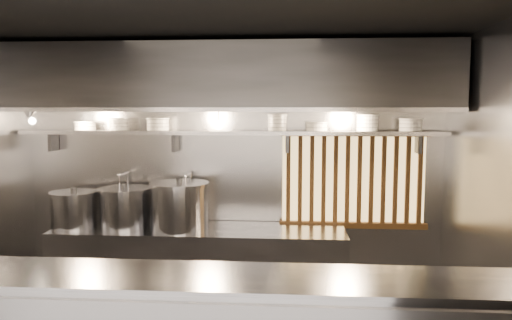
# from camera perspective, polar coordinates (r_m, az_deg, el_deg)

# --- Properties ---
(ceiling) EXTENTS (4.50, 4.50, 0.00)m
(ceiling) POSITION_cam_1_polar(r_m,az_deg,el_deg) (3.96, -5.60, 15.59)
(ceiling) COLOR black
(ceiling) RESTS_ON wall_back
(wall_back) EXTENTS (4.50, 0.00, 4.50)m
(wall_back) POSITION_cam_1_polar(r_m,az_deg,el_deg) (5.44, -2.75, -1.80)
(wall_back) COLOR gray
(wall_back) RESTS_ON floor
(wall_right) EXTENTS (0.00, 3.00, 3.00)m
(wall_right) POSITION_cam_1_polar(r_m,az_deg,el_deg) (4.23, 26.37, -4.69)
(wall_right) COLOR gray
(wall_right) RESTS_ON floor
(cooking_bench) EXTENTS (3.00, 0.70, 0.90)m
(cooking_bench) POSITION_cam_1_polar(r_m,az_deg,el_deg) (5.34, -6.46, -12.45)
(cooking_bench) COLOR #96969B
(cooking_bench) RESTS_ON floor
(bowl_shelf) EXTENTS (4.40, 0.34, 0.04)m
(bowl_shelf) POSITION_cam_1_polar(r_m,az_deg,el_deg) (5.22, -3.02, 3.16)
(bowl_shelf) COLOR #96969B
(bowl_shelf) RESTS_ON wall_back
(exhaust_hood) EXTENTS (4.40, 0.81, 0.65)m
(exhaust_hood) POSITION_cam_1_polar(r_m,az_deg,el_deg) (5.00, -3.38, 9.27)
(exhaust_hood) COLOR #2D2D30
(exhaust_hood) RESTS_ON ceiling
(wood_screen) EXTENTS (1.56, 0.09, 1.04)m
(wood_screen) POSITION_cam_1_polar(r_m,az_deg,el_deg) (5.39, 11.04, -2.19)
(wood_screen) COLOR #E6B867
(wood_screen) RESTS_ON wall_back
(faucet_left) EXTENTS (0.04, 0.30, 0.50)m
(faucet_left) POSITION_cam_1_polar(r_m,az_deg,el_deg) (5.58, -14.73, -2.76)
(faucet_left) COLOR silver
(faucet_left) RESTS_ON wall_back
(faucet_right) EXTENTS (0.04, 0.30, 0.50)m
(faucet_right) POSITION_cam_1_polar(r_m,az_deg,el_deg) (5.39, -7.67, -2.91)
(faucet_right) COLOR silver
(faucet_right) RESTS_ON wall_back
(heat_lamp) EXTENTS (0.25, 0.35, 0.20)m
(heat_lamp) POSITION_cam_1_polar(r_m,az_deg,el_deg) (5.35, -24.39, 4.71)
(heat_lamp) COLOR #96969B
(heat_lamp) RESTS_ON exhaust_hood
(pendant_bulb) EXTENTS (0.09, 0.09, 0.19)m
(pendant_bulb) POSITION_cam_1_polar(r_m,az_deg,el_deg) (5.11, -4.31, 4.01)
(pendant_bulb) COLOR #2D2D30
(pendant_bulb) RESTS_ON exhaust_hood
(stock_pot_left) EXTENTS (0.58, 0.58, 0.45)m
(stock_pot_left) POSITION_cam_1_polar(r_m,az_deg,el_deg) (5.39, -14.72, -5.22)
(stock_pot_left) COLOR #96969B
(stock_pot_left) RESTS_ON cooking_bench
(stock_pot_mid) EXTENTS (0.64, 0.64, 0.41)m
(stock_pot_mid) POSITION_cam_1_polar(r_m,az_deg,el_deg) (5.55, -20.05, -5.28)
(stock_pot_mid) COLOR #96969B
(stock_pot_mid) RESTS_ON cooking_bench
(stock_pot_right) EXTENTS (0.72, 0.72, 0.52)m
(stock_pot_right) POSITION_cam_1_polar(r_m,az_deg,el_deg) (5.18, -8.72, -5.17)
(stock_pot_right) COLOR #96969B
(stock_pot_right) RESTS_ON cooking_bench
(bowl_stack_0) EXTENTS (0.23, 0.23, 0.09)m
(bowl_stack_0) POSITION_cam_1_polar(r_m,az_deg,el_deg) (5.62, -18.95, 3.73)
(bowl_stack_0) COLOR silver
(bowl_stack_0) RESTS_ON bowl_shelf
(bowl_stack_1) EXTENTS (0.22, 0.22, 0.13)m
(bowl_stack_1) POSITION_cam_1_polar(r_m,az_deg,el_deg) (5.49, -15.39, 3.99)
(bowl_stack_1) COLOR silver
(bowl_stack_1) RESTS_ON bowl_shelf
(bowl_stack_2) EXTENTS (0.24, 0.24, 0.13)m
(bowl_stack_2) POSITION_cam_1_polar(r_m,az_deg,el_deg) (5.36, -11.16, 4.05)
(bowl_stack_2) COLOR silver
(bowl_stack_2) RESTS_ON bowl_shelf
(bowl_stack_3) EXTENTS (0.21, 0.21, 0.17)m
(bowl_stack_3) POSITION_cam_1_polar(r_m,az_deg,el_deg) (5.17, 2.44, 4.30)
(bowl_stack_3) COLOR silver
(bowl_stack_3) RESTS_ON bowl_shelf
(bowl_stack_4) EXTENTS (0.24, 0.24, 0.09)m
(bowl_stack_4) POSITION_cam_1_polar(r_m,az_deg,el_deg) (5.18, 6.94, 3.84)
(bowl_stack_4) COLOR silver
(bowl_stack_4) RESTS_ON bowl_shelf
(bowl_stack_5) EXTENTS (0.23, 0.23, 0.17)m
(bowl_stack_5) POSITION_cam_1_polar(r_m,az_deg,el_deg) (5.22, 12.61, 4.18)
(bowl_stack_5) COLOR silver
(bowl_stack_5) RESTS_ON bowl_shelf
(bowl_stack_6) EXTENTS (0.24, 0.24, 0.13)m
(bowl_stack_6) POSITION_cam_1_polar(r_m,az_deg,el_deg) (5.31, 17.25, 3.87)
(bowl_stack_6) COLOR silver
(bowl_stack_6) RESTS_ON bowl_shelf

